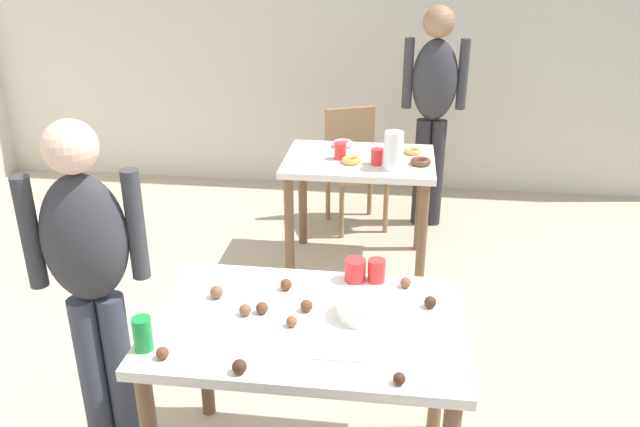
{
  "coord_description": "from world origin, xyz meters",
  "views": [
    {
      "loc": [
        0.39,
        -2.21,
        2.06
      ],
      "look_at": [
        0.06,
        0.43,
        0.9
      ],
      "focal_mm": 36.41,
      "sensor_mm": 36.0,
      "label": 1
    }
  ],
  "objects_px": {
    "chair_far_table": "(354,160)",
    "pitcher_far": "(394,151)",
    "dining_table_near": "(308,344)",
    "soda_can": "(143,334)",
    "mixing_bowl": "(361,308)",
    "dining_table_far": "(359,177)",
    "person_adult_far": "(434,98)",
    "person_girl_near": "(90,269)"
  },
  "relations": [
    {
      "from": "person_adult_far",
      "to": "mixing_bowl",
      "type": "xyz_separation_m",
      "value": [
        -0.34,
        -2.56,
        -0.18
      ]
    },
    {
      "from": "person_adult_far",
      "to": "pitcher_far",
      "type": "distance_m",
      "value": 0.96
    },
    {
      "from": "dining_table_near",
      "to": "dining_table_far",
      "type": "xyz_separation_m",
      "value": [
        0.06,
        1.87,
        -0.02
      ]
    },
    {
      "from": "person_girl_near",
      "to": "person_adult_far",
      "type": "distance_m",
      "value": 2.89
    },
    {
      "from": "dining_table_near",
      "to": "pitcher_far",
      "type": "bearing_deg",
      "value": 80.87
    },
    {
      "from": "dining_table_near",
      "to": "person_adult_far",
      "type": "bearing_deg",
      "value": 78.51
    },
    {
      "from": "dining_table_far",
      "to": "person_girl_near",
      "type": "distance_m",
      "value": 2.03
    },
    {
      "from": "soda_can",
      "to": "person_adult_far",
      "type": "bearing_deg",
      "value": 69.67
    },
    {
      "from": "dining_table_far",
      "to": "chair_far_table",
      "type": "xyz_separation_m",
      "value": [
        -0.09,
        0.69,
        -0.13
      ]
    },
    {
      "from": "person_girl_near",
      "to": "mixing_bowl",
      "type": "height_order",
      "value": "person_girl_near"
    },
    {
      "from": "dining_table_far",
      "to": "mixing_bowl",
      "type": "height_order",
      "value": "mixing_bowl"
    },
    {
      "from": "dining_table_far",
      "to": "person_girl_near",
      "type": "bearing_deg",
      "value": -116.96
    },
    {
      "from": "dining_table_near",
      "to": "dining_table_far",
      "type": "distance_m",
      "value": 1.87
    },
    {
      "from": "dining_table_far",
      "to": "dining_table_near",
      "type": "bearing_deg",
      "value": -91.83
    },
    {
      "from": "soda_can",
      "to": "dining_table_near",
      "type": "bearing_deg",
      "value": 25.14
    },
    {
      "from": "chair_far_table",
      "to": "pitcher_far",
      "type": "relative_size",
      "value": 3.77
    },
    {
      "from": "dining_table_near",
      "to": "person_adult_far",
      "type": "relative_size",
      "value": 0.72
    },
    {
      "from": "dining_table_far",
      "to": "chair_far_table",
      "type": "relative_size",
      "value": 1.07
    },
    {
      "from": "dining_table_near",
      "to": "person_girl_near",
      "type": "height_order",
      "value": "person_girl_near"
    },
    {
      "from": "dining_table_far",
      "to": "pitcher_far",
      "type": "height_order",
      "value": "pitcher_far"
    },
    {
      "from": "pitcher_far",
      "to": "dining_table_near",
      "type": "bearing_deg",
      "value": -99.13
    },
    {
      "from": "chair_far_table",
      "to": "mixing_bowl",
      "type": "distance_m",
      "value": 2.53
    },
    {
      "from": "chair_far_table",
      "to": "person_adult_far",
      "type": "height_order",
      "value": "person_adult_far"
    },
    {
      "from": "dining_table_far",
      "to": "chair_far_table",
      "type": "bearing_deg",
      "value": 97.08
    },
    {
      "from": "dining_table_near",
      "to": "mixing_bowl",
      "type": "height_order",
      "value": "mixing_bowl"
    },
    {
      "from": "person_adult_far",
      "to": "dining_table_far",
      "type": "bearing_deg",
      "value": -122.55
    },
    {
      "from": "dining_table_far",
      "to": "pitcher_far",
      "type": "distance_m",
      "value": 0.37
    },
    {
      "from": "person_adult_far",
      "to": "soda_can",
      "type": "bearing_deg",
      "value": -110.33
    },
    {
      "from": "chair_far_table",
      "to": "soda_can",
      "type": "height_order",
      "value": "soda_can"
    },
    {
      "from": "dining_table_far",
      "to": "soda_can",
      "type": "height_order",
      "value": "soda_can"
    },
    {
      "from": "dining_table_far",
      "to": "person_adult_far",
      "type": "bearing_deg",
      "value": 57.45
    },
    {
      "from": "chair_far_table",
      "to": "person_adult_far",
      "type": "distance_m",
      "value": 0.73
    },
    {
      "from": "person_adult_far",
      "to": "soda_can",
      "type": "distance_m",
      "value": 3.04
    },
    {
      "from": "dining_table_far",
      "to": "pitcher_far",
      "type": "relative_size",
      "value": 4.05
    },
    {
      "from": "chair_far_table",
      "to": "pitcher_far",
      "type": "bearing_deg",
      "value": -71.12
    },
    {
      "from": "person_adult_far",
      "to": "pitcher_far",
      "type": "bearing_deg",
      "value": -105.72
    },
    {
      "from": "chair_far_table",
      "to": "mixing_bowl",
      "type": "bearing_deg",
      "value": -85.05
    },
    {
      "from": "pitcher_far",
      "to": "chair_far_table",
      "type": "bearing_deg",
      "value": 108.88
    },
    {
      "from": "person_girl_near",
      "to": "mixing_bowl",
      "type": "relative_size",
      "value": 8.17
    },
    {
      "from": "dining_table_far",
      "to": "chair_far_table",
      "type": "height_order",
      "value": "chair_far_table"
    },
    {
      "from": "dining_table_far",
      "to": "mixing_bowl",
      "type": "relative_size",
      "value": 5.24
    },
    {
      "from": "soda_can",
      "to": "pitcher_far",
      "type": "distance_m",
      "value": 2.09
    }
  ]
}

